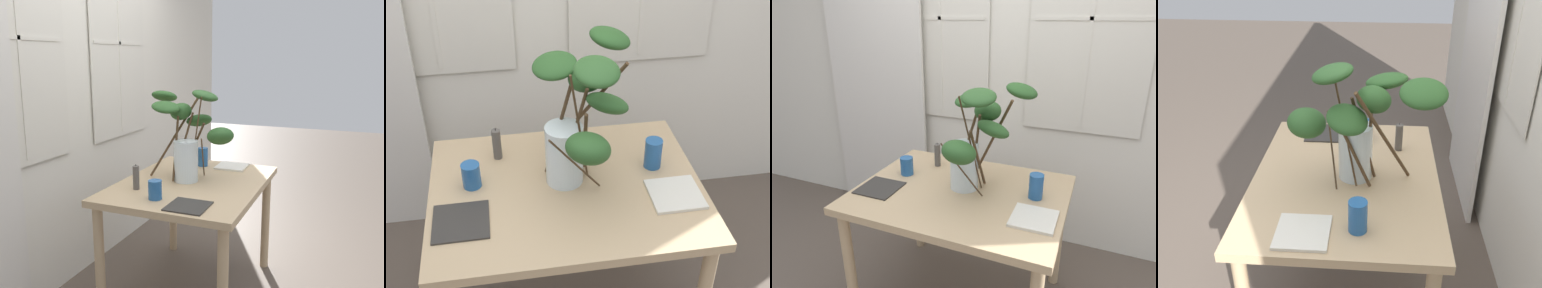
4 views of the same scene
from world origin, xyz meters
TOP-DOWN VIEW (x-y plane):
  - curtain_sheer_side at (-1.11, 0.79)m, footprint 0.90×0.03m
  - dining_table at (0.00, 0.00)m, footprint 1.15×0.89m
  - vase_with_branches at (0.07, 0.05)m, footprint 0.49×0.72m
  - drinking_glass_blue_left at (-0.39, 0.07)m, footprint 0.08×0.08m
  - drinking_glass_blue_right at (0.40, 0.08)m, footprint 0.08×0.08m
  - plate_square_left at (-0.44, -0.15)m, footprint 0.22×0.22m
  - plate_square_right at (0.44, -0.13)m, footprint 0.21×0.21m
  - pillar_candle at (-0.28, 0.26)m, footprint 0.04×0.04m

SIDE VIEW (x-z plane):
  - dining_table at x=0.00m, z-range 0.29..1.07m
  - plate_square_left at x=-0.44m, z-range 0.78..0.79m
  - plate_square_right at x=0.44m, z-range 0.78..0.79m
  - drinking_glass_blue_left at x=-0.39m, z-range 0.78..0.89m
  - drinking_glass_blue_right at x=0.40m, z-range 0.78..0.91m
  - pillar_candle at x=-0.28m, z-range 0.77..0.93m
  - vase_with_branches at x=0.07m, z-range 0.78..1.40m
  - curtain_sheer_side at x=-1.11m, z-range 0.00..2.48m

